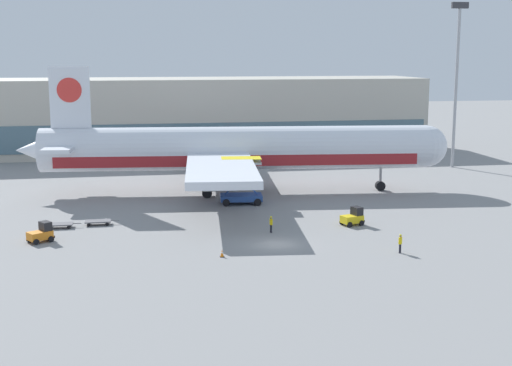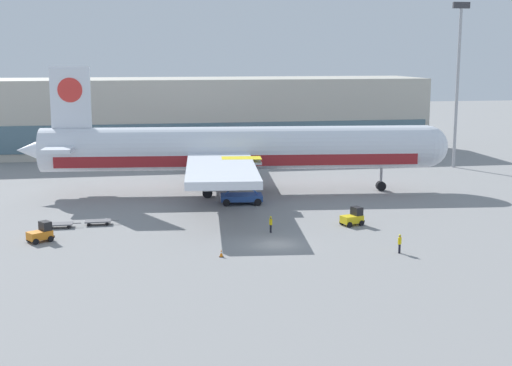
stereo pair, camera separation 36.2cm
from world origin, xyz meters
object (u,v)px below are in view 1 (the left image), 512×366
(baggage_tug_mid, at_px, (41,233))
(traffic_cone_near, at_px, (222,253))
(baggage_dolly_lead, at_px, (60,224))
(airplane_main, at_px, (231,150))
(ground_crew_far, at_px, (271,223))
(ground_crew_near, at_px, (400,242))
(light_mast, at_px, (457,75))
(baggage_dolly_second, at_px, (98,221))
(scissor_lift_loader, at_px, (241,186))
(baggage_tug_foreground, at_px, (353,217))

(baggage_tug_mid, height_order, traffic_cone_near, baggage_tug_mid)
(traffic_cone_near, bearing_deg, baggage_dolly_lead, 138.07)
(airplane_main, relative_size, ground_crew_far, 32.55)
(ground_crew_far, distance_m, traffic_cone_near, 10.32)
(baggage_dolly_lead, bearing_deg, baggage_tug_mid, -102.78)
(ground_crew_far, xyz_separation_m, traffic_cone_near, (-6.29, -8.16, -0.70))
(baggage_dolly_lead, height_order, ground_crew_near, ground_crew_near)
(light_mast, distance_m, baggage_tug_mid, 73.79)
(ground_crew_far, bearing_deg, baggage_tug_mid, 78.05)
(light_mast, relative_size, baggage_dolly_second, 7.23)
(baggage_dolly_lead, bearing_deg, ground_crew_near, -26.12)
(scissor_lift_loader, relative_size, baggage_dolly_second, 1.58)
(scissor_lift_loader, height_order, ground_crew_far, scissor_lift_loader)
(airplane_main, distance_m, baggage_dolly_lead, 27.36)
(scissor_lift_loader, height_order, baggage_dolly_second, scissor_lift_loader)
(light_mast, xyz_separation_m, baggage_tug_foreground, (-28.88, -36.23, -14.39))
(traffic_cone_near, bearing_deg, ground_crew_far, 52.35)
(baggage_tug_mid, xyz_separation_m, traffic_cone_near, (17.13, -8.60, -0.52))
(ground_crew_near, distance_m, ground_crew_far, 14.38)
(ground_crew_near, bearing_deg, baggage_dolly_lead, -72.29)
(light_mast, distance_m, baggage_dolly_lead, 70.09)
(light_mast, bearing_deg, traffic_cone_near, -134.15)
(baggage_dolly_lead, xyz_separation_m, baggage_dolly_second, (4.04, 0.71, 0.00))
(baggage_tug_foreground, relative_size, ground_crew_far, 1.55)
(light_mast, xyz_separation_m, airplane_main, (-39.41, -15.48, -9.43))
(light_mast, xyz_separation_m, ground_crew_near, (-27.98, -47.79, -14.18))
(baggage_tug_mid, distance_m, ground_crew_far, 23.42)
(baggage_dolly_lead, xyz_separation_m, traffic_cone_near, (15.86, -14.25, -0.04))
(baggage_tug_foreground, xyz_separation_m, baggage_dolly_lead, (-31.74, 4.36, -0.49))
(baggage_tug_mid, height_order, ground_crew_far, baggage_tug_mid)
(airplane_main, relative_size, ground_crew_near, 31.68)
(scissor_lift_loader, bearing_deg, ground_crew_far, -81.47)
(airplane_main, height_order, baggage_tug_mid, airplane_main)
(baggage_dolly_lead, distance_m, baggage_dolly_second, 4.10)
(light_mast, height_order, scissor_lift_loader, light_mast)
(baggage_dolly_second, bearing_deg, baggage_dolly_lead, -170.15)
(scissor_lift_loader, xyz_separation_m, traffic_cone_near, (-5.53, -23.38, -1.84))
(traffic_cone_near, bearing_deg, scissor_lift_loader, 76.68)
(airplane_main, distance_m, traffic_cone_near, 31.58)
(ground_crew_near, relative_size, ground_crew_far, 1.03)
(airplane_main, distance_m, baggage_dolly_second, 23.89)
(baggage_tug_foreground, bearing_deg, traffic_cone_near, -166.79)
(ground_crew_far, bearing_deg, baggage_tug_foreground, -90.64)
(airplane_main, relative_size, traffic_cone_near, 80.28)
(baggage_dolly_second, height_order, ground_crew_near, ground_crew_near)
(light_mast, distance_m, traffic_cone_near, 65.98)
(baggage_tug_foreground, relative_size, ground_crew_near, 1.50)
(scissor_lift_loader, relative_size, ground_crew_near, 3.18)
(baggage_tug_mid, distance_m, baggage_dolly_lead, 5.80)
(baggage_tug_mid, xyz_separation_m, ground_crew_far, (23.42, -0.45, 0.18))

